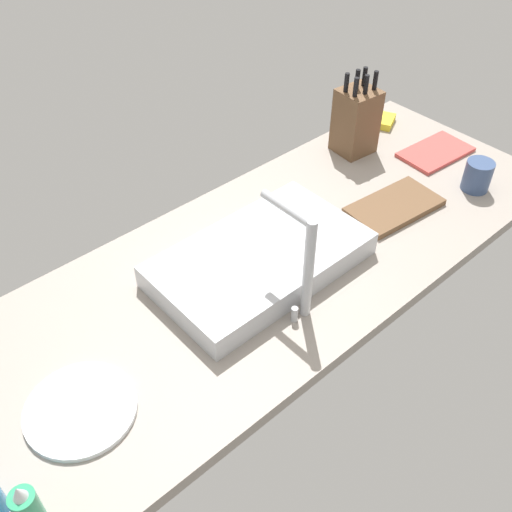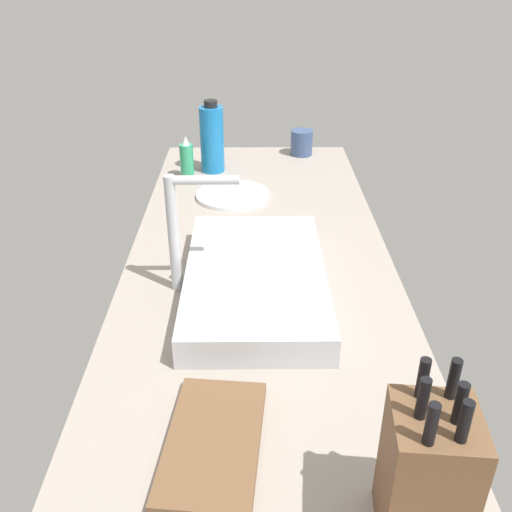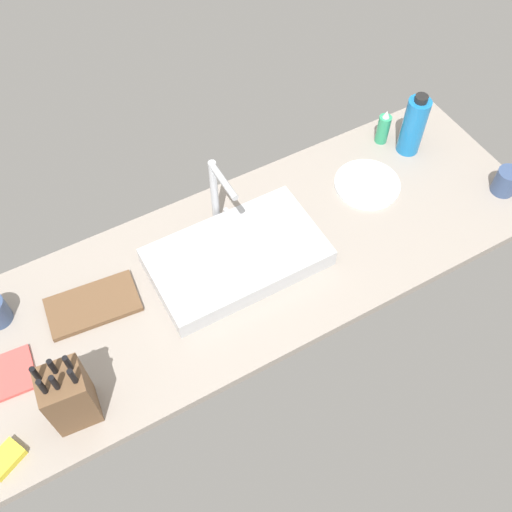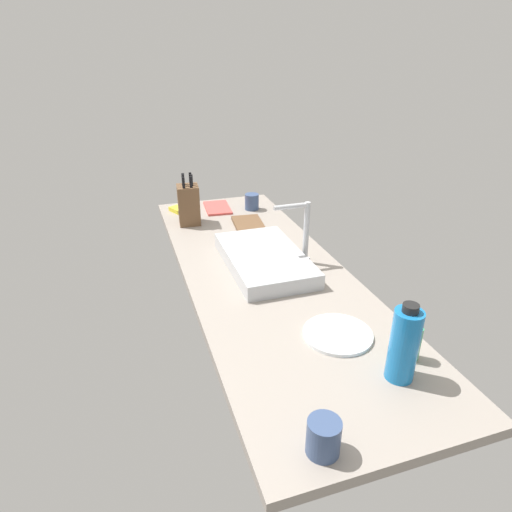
% 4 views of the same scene
% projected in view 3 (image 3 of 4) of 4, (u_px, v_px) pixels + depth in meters
% --- Properties ---
extents(countertop_slab, '(1.96, 0.66, 0.04)m').
position_uv_depth(countertop_slab, '(249.00, 264.00, 1.85)').
color(countertop_slab, gray).
rests_on(countertop_slab, ground).
extents(sink_basin, '(0.53, 0.31, 0.06)m').
position_uv_depth(sink_basin, '(237.00, 257.00, 1.81)').
color(sink_basin, '#B7BABF').
rests_on(sink_basin, countertop_slab).
extents(faucet, '(0.06, 0.16, 0.27)m').
position_uv_depth(faucet, '(217.00, 192.00, 1.79)').
color(faucet, '#B7BABF').
rests_on(faucet, countertop_slab).
extents(knife_block, '(0.12, 0.12, 0.26)m').
position_uv_depth(knife_block, '(68.00, 396.00, 1.47)').
color(knife_block, brown).
rests_on(knife_block, countertop_slab).
extents(cutting_board, '(0.28, 0.17, 0.02)m').
position_uv_depth(cutting_board, '(93.00, 305.00, 1.74)').
color(cutting_board, brown).
rests_on(cutting_board, countertop_slab).
extents(soap_bottle, '(0.04, 0.04, 0.14)m').
position_uv_depth(soap_bottle, '(383.00, 128.00, 2.09)').
color(soap_bottle, '#2D9966').
rests_on(soap_bottle, countertop_slab).
extents(water_bottle, '(0.08, 0.08, 0.24)m').
position_uv_depth(water_bottle, '(414.00, 125.00, 2.03)').
color(water_bottle, '#1970B7').
rests_on(water_bottle, countertop_slab).
extents(dinner_plate, '(0.23, 0.23, 0.01)m').
position_uv_depth(dinner_plate, '(367.00, 184.00, 2.01)').
color(dinner_plate, white).
rests_on(dinner_plate, countertop_slab).
extents(ceramic_cup, '(0.08, 0.08, 0.09)m').
position_uv_depth(ceramic_cup, '(506.00, 181.00, 1.97)').
color(ceramic_cup, '#384C75').
rests_on(ceramic_cup, countertop_slab).
extents(dish_sponge, '(0.11, 0.09, 0.02)m').
position_uv_depth(dish_sponge, '(5.00, 459.00, 1.48)').
color(dish_sponge, yellow).
rests_on(dish_sponge, countertop_slab).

